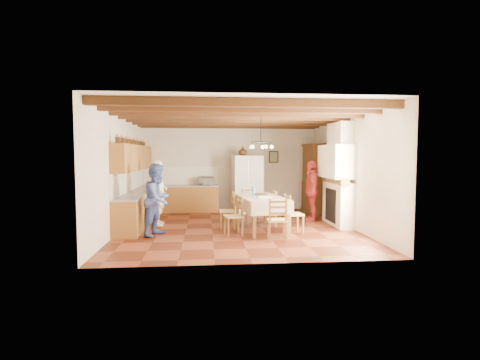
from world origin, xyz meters
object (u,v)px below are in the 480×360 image
(chair_left_far, at_px, (227,210))
(chair_right_far, at_px, (281,208))
(chair_right_near, at_px, (294,213))
(chair_end_far, at_px, (250,205))
(refrigerator, at_px, (247,184))
(chair_left_near, at_px, (233,215))
(microwave, at_px, (206,181))
(person_woman_blue, at_px, (158,200))
(hutch, at_px, (314,178))
(chair_end_near, at_px, (277,219))
(person_man, at_px, (159,193))
(person_woman_red, at_px, (311,191))
(dining_table, at_px, (261,200))

(chair_left_far, xyz_separation_m, chair_right_far, (1.49, 0.26, 0.00))
(chair_right_near, xyz_separation_m, chair_end_far, (-0.91, 1.56, 0.00))
(refrigerator, height_order, chair_right_far, refrigerator)
(chair_left_near, distance_m, microwave, 3.91)
(chair_left_near, bearing_deg, chair_right_far, 117.17)
(refrigerator, height_order, person_woman_blue, refrigerator)
(chair_end_far, bearing_deg, chair_left_far, -149.65)
(chair_left_far, relative_size, chair_right_far, 1.00)
(hutch, xyz_separation_m, person_woman_blue, (-4.72, -3.02, -0.28))
(chair_left_near, bearing_deg, chair_end_far, 149.03)
(chair_right_near, distance_m, chair_end_near, 0.98)
(hutch, relative_size, chair_left_near, 2.38)
(chair_end_far, bearing_deg, chair_right_near, -79.94)
(refrigerator, bearing_deg, person_man, -147.90)
(hutch, xyz_separation_m, chair_end_far, (-2.31, -1.47, -0.66))
(hutch, bearing_deg, refrigerator, 171.15)
(chair_left_near, xyz_separation_m, person_woman_blue, (-1.80, 0.17, 0.38))
(person_woman_red, distance_m, microwave, 3.71)
(hutch, relative_size, chair_end_near, 2.38)
(dining_table, xyz_separation_m, chair_left_far, (-0.84, 0.30, -0.30))
(dining_table, relative_size, chair_right_near, 2.19)
(chair_right_near, distance_m, microwave, 4.28)
(refrigerator, bearing_deg, chair_right_near, -81.82)
(person_man, bearing_deg, person_woman_red, -94.50)
(chair_end_far, distance_m, microwave, 2.51)
(dining_table, xyz_separation_m, person_man, (-2.67, 0.92, 0.11))
(dining_table, distance_m, person_woman_red, 2.02)
(chair_end_near, xyz_separation_m, microwave, (-1.59, 4.44, 0.56))
(chair_right_near, bearing_deg, chair_right_far, -0.44)
(chair_left_near, relative_size, person_man, 0.54)
(dining_table, distance_m, chair_left_near, 0.97)
(chair_left_far, xyz_separation_m, microwave, (-0.54, 2.96, 0.56))
(chair_right_far, xyz_separation_m, person_woman_blue, (-3.19, -0.94, 0.38))
(chair_left_near, bearing_deg, refrigerator, 156.89)
(chair_left_near, xyz_separation_m, chair_end_near, (0.94, -0.63, 0.00))
(person_woman_blue, distance_m, person_woman_red, 4.47)
(person_woman_blue, bearing_deg, person_woman_red, -46.26)
(chair_right_near, height_order, chair_right_far, same)
(person_woman_blue, bearing_deg, refrigerator, -13.43)
(chair_left_far, xyz_separation_m, chair_right_near, (1.62, -0.69, 0.00))
(chair_left_far, relative_size, chair_end_near, 1.00)
(dining_table, relative_size, chair_left_far, 2.19)
(hutch, height_order, chair_end_far, hutch)
(dining_table, bearing_deg, microwave, 113.08)
(chair_left_near, distance_m, person_man, 2.46)
(refrigerator, xyz_separation_m, chair_right_near, (0.80, -3.34, -0.47))
(chair_left_near, height_order, chair_right_near, same)
(person_man, bearing_deg, chair_end_far, -92.09)
(chair_end_far, bearing_deg, dining_table, -103.66)
(refrigerator, bearing_deg, person_woman_blue, -132.44)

